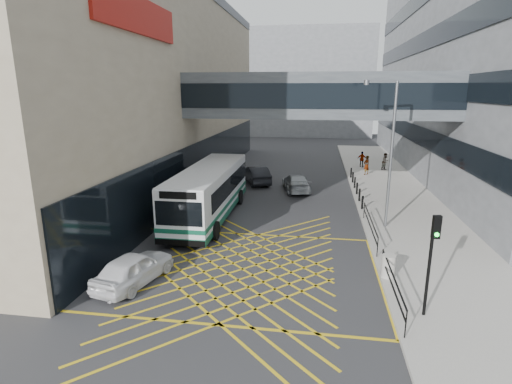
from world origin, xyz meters
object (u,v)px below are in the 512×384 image
at_px(car_white, 134,268).
at_px(litter_bin, 388,266).
at_px(car_dark, 256,175).
at_px(car_silver, 296,182).
at_px(pedestrian_b, 385,162).
at_px(street_lamp, 389,146).
at_px(traffic_light, 432,252).
at_px(pedestrian_a, 366,165).
at_px(bus, 210,191).
at_px(pedestrian_c, 362,159).

distance_m(car_white, litter_bin, 10.69).
height_order(car_white, car_dark, car_dark).
height_order(car_white, litter_bin, car_white).
relative_size(car_white, car_silver, 0.95).
height_order(car_dark, pedestrian_b, pedestrian_b).
bearing_deg(street_lamp, car_white, -149.77).
height_order(car_silver, pedestrian_b, pedestrian_b).
distance_m(car_white, car_silver, 17.92).
relative_size(car_white, traffic_light, 1.16).
xyz_separation_m(street_lamp, litter_bin, (-0.76, -6.77, -4.20)).
bearing_deg(traffic_light, car_dark, 106.62).
bearing_deg(pedestrian_b, car_dark, 169.15).
height_order(car_silver, litter_bin, car_silver).
relative_size(street_lamp, pedestrian_b, 4.94).
xyz_separation_m(car_silver, pedestrian_a, (6.19, 6.64, 0.34)).
height_order(car_dark, litter_bin, car_dark).
xyz_separation_m(car_white, car_silver, (5.78, 16.97, 0.02)).
xyz_separation_m(bus, pedestrian_a, (11.20, 14.36, -0.68)).
height_order(car_white, traffic_light, traffic_light).
xyz_separation_m(car_white, car_dark, (2.21, 19.15, 0.06)).
distance_m(litter_bin, pedestrian_c, 25.56).
distance_m(car_silver, litter_bin, 15.79).
bearing_deg(car_white, car_silver, -95.51).
height_order(car_white, car_silver, car_silver).
bearing_deg(pedestrian_b, traffic_light, -137.42).
relative_size(car_white, pedestrian_c, 2.71).
height_order(car_white, pedestrian_b, pedestrian_b).
bearing_deg(pedestrian_c, street_lamp, 102.73).
bearing_deg(bus, pedestrian_b, 51.57).
bearing_deg(pedestrian_a, pedestrian_b, -169.97).
bearing_deg(pedestrian_a, litter_bin, 45.20).
distance_m(car_silver, pedestrian_c, 12.14).
bearing_deg(litter_bin, traffic_light, -74.87).
distance_m(car_dark, car_silver, 4.18).
bearing_deg(car_white, traffic_light, -172.06).
xyz_separation_m(car_white, street_lamp, (11.28, 8.67, 4.16)).
xyz_separation_m(car_dark, car_silver, (3.57, -2.18, -0.04)).
relative_size(bus, pedestrian_c, 7.17).
height_order(car_silver, traffic_light, traffic_light).
xyz_separation_m(pedestrian_a, pedestrian_b, (2.12, 2.62, -0.06)).
height_order(litter_bin, pedestrian_c, pedestrian_c).
height_order(bus, car_white, bus).
distance_m(car_white, street_lamp, 14.82).
distance_m(car_silver, pedestrian_b, 12.44).
height_order(car_silver, pedestrian_a, pedestrian_a).
xyz_separation_m(car_white, traffic_light, (11.32, -1.06, 1.90)).
height_order(car_dark, car_silver, car_dark).
bearing_deg(bus, car_silver, 56.68).
bearing_deg(street_lamp, pedestrian_c, 80.67).
distance_m(car_dark, pedestrian_c, 12.78).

